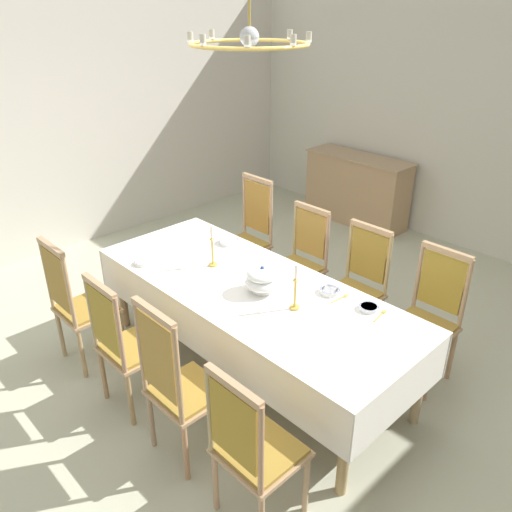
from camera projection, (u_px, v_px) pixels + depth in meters
ground at (248, 371)px, 4.20m from camera, size 6.45×6.98×0.04m
back_wall at (479, 114)px, 5.66m from camera, size 6.45×0.08×3.16m
left_wall at (44, 116)px, 5.58m from camera, size 0.08×6.98×3.16m
dining_table at (251, 294)px, 3.90m from camera, size 2.70×1.05×0.77m
tablecloth at (251, 296)px, 3.91m from camera, size 2.72×1.07×0.37m
chair_south_a at (78, 302)px, 4.04m from camera, size 0.44×0.42×1.12m
chair_north_a at (249, 234)px, 5.19m from camera, size 0.44×0.42×1.16m
chair_south_b at (125, 342)px, 3.59m from camera, size 0.44×0.42×1.08m
chair_north_b at (301, 260)px, 4.74m from camera, size 0.44×0.42×1.05m
chair_south_c at (178, 383)px, 3.16m from camera, size 0.44×0.42×1.18m
chair_north_c at (357, 285)px, 4.32m from camera, size 0.44×0.42×1.06m
chair_south_d at (252, 447)px, 2.75m from camera, size 0.44×0.42×1.08m
chair_north_d at (428, 315)px, 3.89m from camera, size 0.44×0.42×1.08m
soup_tureen at (262, 279)px, 3.74m from camera, size 0.26×0.26×0.21m
candlestick_west at (212, 250)px, 4.09m from camera, size 0.07×0.07×0.35m
candlestick_east at (295, 291)px, 3.51m from camera, size 0.07×0.07×0.35m
bowl_near_left at (369, 307)px, 3.55m from camera, size 0.14×0.14×0.03m
bowl_near_right at (330, 291)px, 3.76m from camera, size 0.15×0.15×0.03m
bowl_far_left at (144, 262)px, 4.17m from camera, size 0.15×0.15×0.03m
bowl_far_right at (229, 241)px, 4.53m from camera, size 0.18×0.18×0.04m
spoon_primary at (383, 313)px, 3.51m from camera, size 0.04×0.18×0.01m
spoon_secondary at (344, 297)px, 3.71m from camera, size 0.04×0.18×0.01m
sideboard at (357, 189)px, 6.81m from camera, size 1.44×0.48×0.90m
chandelier at (249, 42)px, 3.10m from camera, size 0.76×0.76×0.66m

